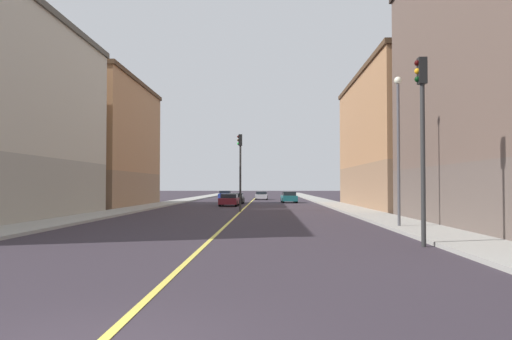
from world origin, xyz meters
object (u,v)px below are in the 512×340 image
object	(u,v)px
street_lamp_left_near	(398,135)
traffic_light_median_far	(240,162)
car_teal	(289,197)
car_silver	(262,196)
car_black	(236,199)
building_left_mid	(416,141)
building_right_midblock	(87,144)
traffic_light_left_near	(422,125)
car_maroon	(229,200)
car_blue	(225,195)

from	to	relation	value
street_lamp_left_near	traffic_light_median_far	bearing A→B (deg)	118.04
car_teal	car_silver	bearing A→B (deg)	104.64
car_black	traffic_light_median_far	bearing A→B (deg)	-85.25
building_left_mid	street_lamp_left_near	distance (m)	24.81
building_right_midblock	traffic_light_left_near	size ratio (longest dim) A/B	2.91
building_left_mid	car_teal	bearing A→B (deg)	129.42
car_black	car_silver	size ratio (longest dim) A/B	0.96
car_silver	building_left_mid	bearing A→B (deg)	-61.38
street_lamp_left_near	car_maroon	xyz separation A→B (m)	(-10.18, 26.97, -3.87)
car_silver	car_maroon	xyz separation A→B (m)	(-2.93, -23.80, 0.02)
street_lamp_left_near	building_right_midblock	bearing A→B (deg)	133.11
building_right_midblock	traffic_light_left_near	world-z (taller)	building_right_midblock
building_left_mid	traffic_light_left_near	distance (m)	31.98
car_silver	car_teal	bearing A→B (deg)	-75.36
building_left_mid	car_silver	size ratio (longest dim) A/B	5.86
traffic_light_left_near	traffic_light_median_far	distance (m)	24.29
traffic_light_median_far	car_black	size ratio (longest dim) A/B	1.56
car_blue	car_maroon	xyz separation A→B (m)	(2.44, -24.11, -0.03)
building_right_midblock	traffic_light_median_far	bearing A→B (deg)	-32.59
traffic_light_median_far	street_lamp_left_near	world-z (taller)	street_lamp_left_near
traffic_light_left_near	car_maroon	distance (m)	35.53
car_blue	car_silver	xyz separation A→B (m)	(5.37, -0.30, -0.05)
car_silver	traffic_light_left_near	bearing A→B (deg)	-83.86
traffic_light_left_near	street_lamp_left_near	size ratio (longest dim) A/B	0.90
traffic_light_median_far	car_maroon	distance (m)	11.66
street_lamp_left_near	car_teal	size ratio (longest dim) A/B	1.73
car_maroon	building_right_midblock	bearing A→B (deg)	-176.77
building_right_midblock	street_lamp_left_near	bearing A→B (deg)	-46.89
building_right_midblock	car_black	bearing A→B (deg)	26.25
car_maroon	car_teal	world-z (taller)	car_teal
car_black	car_teal	bearing A→B (deg)	32.99
car_maroon	car_black	bearing A→B (deg)	87.76
car_blue	car_silver	distance (m)	5.38
car_blue	car_maroon	bearing A→B (deg)	-84.22
traffic_light_left_near	car_silver	distance (m)	58.40
traffic_light_median_far	car_black	world-z (taller)	traffic_light_median_far
building_left_mid	traffic_light_median_far	bearing A→B (deg)	-154.70
traffic_light_median_far	car_teal	distance (m)	22.19
building_left_mid	traffic_light_left_near	world-z (taller)	building_left_mid
building_right_midblock	traffic_light_left_near	xyz separation A→B (m)	(23.48, -33.34, -2.14)
traffic_light_median_far	street_lamp_left_near	xyz separation A→B (m)	(8.48, -15.93, 0.52)
street_lamp_left_near	car_black	xyz separation A→B (m)	(-9.93, 33.34, -3.88)
car_silver	car_maroon	size ratio (longest dim) A/B	1.01
building_left_mid	building_right_midblock	bearing A→B (deg)	175.33
traffic_light_left_near	building_left_mid	bearing A→B (deg)	74.31
car_silver	car_maroon	distance (m)	23.98
building_right_midblock	car_teal	xyz separation A→B (m)	(20.75, 11.19, -5.61)
car_blue	building_left_mid	bearing A→B (deg)	-53.69
street_lamp_left_near	car_maroon	distance (m)	29.09
building_right_midblock	traffic_light_median_far	world-z (taller)	building_right_midblock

